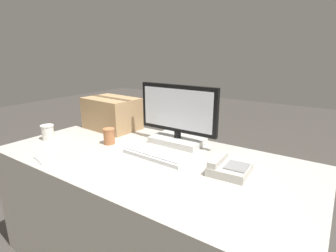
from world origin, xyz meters
TOP-DOWN VIEW (x-y plane):
  - office_desk at (0.00, 0.00)m, footprint 1.80×0.90m
  - monitor at (0.01, 0.29)m, footprint 0.55×0.20m
  - keyboard at (0.03, 0.03)m, footprint 0.41×0.17m
  - desk_phone at (0.45, 0.06)m, footprint 0.19×0.20m
  - paper_cup_left at (-0.77, -0.14)m, footprint 0.09×0.09m
  - paper_cup_right at (-0.35, 0.03)m, footprint 0.08×0.08m
  - spoon at (-0.50, -0.38)m, footprint 0.14×0.05m
  - cardboard_box at (-0.60, 0.29)m, footprint 0.42×0.30m

SIDE VIEW (x-z plane):
  - office_desk at x=0.00m, z-range 0.00..0.73m
  - spoon at x=-0.50m, z-range 0.73..0.73m
  - keyboard at x=0.03m, z-range 0.73..0.75m
  - desk_phone at x=0.45m, z-range 0.72..0.79m
  - paper_cup_left at x=-0.77m, z-range 0.73..0.83m
  - paper_cup_right at x=-0.35m, z-range 0.73..0.83m
  - cardboard_box at x=-0.60m, z-range 0.73..0.97m
  - monitor at x=0.01m, z-range 0.70..1.08m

